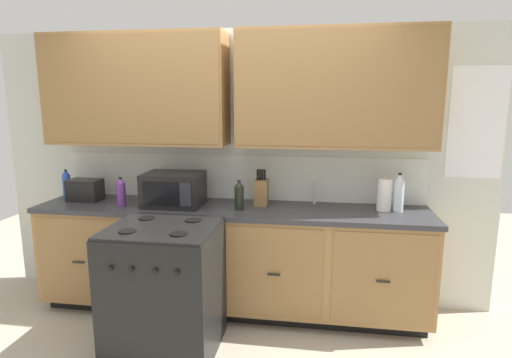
% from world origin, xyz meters
% --- Properties ---
extents(ground_plane, '(8.15, 8.15, 0.00)m').
position_xyz_m(ground_plane, '(0.00, 0.00, 0.00)').
color(ground_plane, '#B2A893').
extents(wall_unit, '(4.46, 0.40, 2.41)m').
position_xyz_m(wall_unit, '(0.00, 0.50, 1.66)').
color(wall_unit, silver).
rests_on(wall_unit, ground_plane).
extents(counter_run, '(3.29, 0.64, 0.93)m').
position_xyz_m(counter_run, '(0.00, 0.30, 0.48)').
color(counter_run, black).
rests_on(counter_run, ground_plane).
extents(stove_range, '(0.76, 0.68, 0.95)m').
position_xyz_m(stove_range, '(-0.35, -0.33, 0.47)').
color(stove_range, black).
rests_on(stove_range, ground_plane).
extents(microwave, '(0.48, 0.37, 0.28)m').
position_xyz_m(microwave, '(-0.48, 0.28, 1.07)').
color(microwave, black).
rests_on(microwave, counter_run).
extents(toaster, '(0.28, 0.18, 0.19)m').
position_xyz_m(toaster, '(-1.32, 0.33, 1.03)').
color(toaster, black).
rests_on(toaster, counter_run).
extents(knife_block, '(0.11, 0.14, 0.31)m').
position_xyz_m(knife_block, '(0.25, 0.40, 1.05)').
color(knife_block, olive).
rests_on(knife_block, counter_run).
extents(sink_faucet, '(0.02, 0.02, 0.20)m').
position_xyz_m(sink_faucet, '(0.70, 0.51, 1.03)').
color(sink_faucet, '#B2B5BA').
rests_on(sink_faucet, counter_run).
extents(paper_towel_roll, '(0.12, 0.12, 0.26)m').
position_xyz_m(paper_towel_roll, '(1.26, 0.37, 1.06)').
color(paper_towel_roll, white).
rests_on(paper_towel_roll, counter_run).
extents(bottle_violet, '(0.08, 0.08, 0.24)m').
position_xyz_m(bottle_violet, '(-0.92, 0.20, 1.05)').
color(bottle_violet, '#663384').
rests_on(bottle_violet, counter_run).
extents(bottle_clear, '(0.08, 0.08, 0.31)m').
position_xyz_m(bottle_clear, '(1.36, 0.36, 1.09)').
color(bottle_clear, silver).
rests_on(bottle_clear, counter_run).
extents(bottle_dark, '(0.08, 0.08, 0.24)m').
position_xyz_m(bottle_dark, '(0.09, 0.23, 1.05)').
color(bottle_dark, black).
rests_on(bottle_dark, counter_run).
extents(bottle_blue, '(0.07, 0.07, 0.25)m').
position_xyz_m(bottle_blue, '(-1.58, 0.45, 1.06)').
color(bottle_blue, blue).
rests_on(bottle_blue, counter_run).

